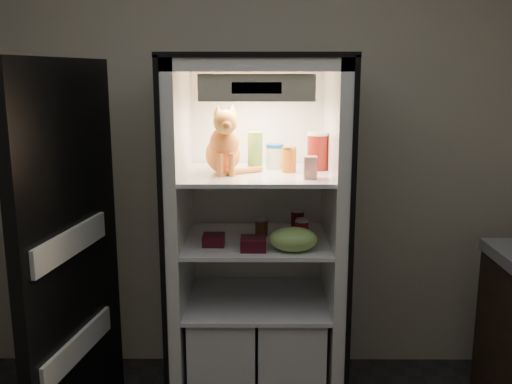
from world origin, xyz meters
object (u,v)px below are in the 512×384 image
berry_box_right (253,244)px  mayo_tub (275,156)px  cream_carton (310,167)px  grape_bag (294,239)px  refrigerator (257,262)px  pepper_jar (318,151)px  soda_can_c (302,233)px  condiment_jar (261,227)px  tabby_cat (224,147)px  berry_box_left (214,240)px  parmesan_shaker (255,151)px  salsa_jar (289,159)px  soda_can_a (298,223)px  soda_can_b (302,229)px

berry_box_right → mayo_tub: bearing=69.7°
cream_carton → grape_bag: cream_carton is taller
mayo_tub → grape_bag: mayo_tub is taller
refrigerator → pepper_jar: (0.32, 0.02, 0.60)m
mayo_tub → grape_bag: (0.08, -0.32, -0.36)m
cream_carton → soda_can_c: cream_carton is taller
refrigerator → soda_can_c: (0.22, -0.17, 0.21)m
condiment_jar → berry_box_right: (-0.04, -0.25, -0.01)m
tabby_cat → berry_box_left: (-0.05, -0.09, -0.45)m
soda_can_c → berry_box_right: (-0.24, -0.08, -0.03)m
cream_carton → berry_box_right: 0.46m
parmesan_shaker → grape_bag: parmesan_shaker is taller
parmesan_shaker → soda_can_c: bearing=-33.3°
tabby_cat → berry_box_left: size_ratio=3.25×
soda_can_c → pepper_jar: bearing=64.3°
grape_bag → berry_box_right: 0.20m
parmesan_shaker → berry_box_right: bearing=-91.7°
salsa_jar → pepper_jar: pepper_jar is taller
parmesan_shaker → soda_can_c: (0.23, -0.15, -0.39)m
mayo_tub → salsa_jar: bearing=-56.7°
salsa_jar → cream_carton: 0.20m
soda_can_a → tabby_cat: bearing=-165.2°
pepper_jar → parmesan_shaker: bearing=-173.0°
soda_can_b → soda_can_c: (-0.01, -0.11, 0.01)m
salsa_jar → pepper_jar: (0.15, 0.08, 0.03)m
soda_can_c → condiment_jar: size_ratio=1.39×
cream_carton → soda_can_c: 0.35m
refrigerator → salsa_jar: refrigerator is taller
grape_bag → soda_can_b: bearing=74.9°
tabby_cat → soda_can_c: bearing=-22.2°
soda_can_c → berry_box_left: bearing=-179.9°
refrigerator → berry_box_left: refrigerator is taller
pepper_jar → soda_can_b: pepper_jar is taller
salsa_jar → berry_box_right: size_ratio=1.05×
soda_can_b → condiment_jar: 0.22m
soda_can_b → refrigerator: bearing=165.0°
tabby_cat → pepper_jar: (0.48, 0.10, -0.03)m
condiment_jar → mayo_tub: bearing=35.8°
parmesan_shaker → tabby_cat: bearing=-157.4°
berry_box_right → cream_carton: bearing=4.1°
salsa_jar → grape_bag: bearing=-85.8°
parmesan_shaker → cream_carton: (0.26, -0.21, -0.05)m
mayo_tub → soda_can_a: bearing=-15.2°
soda_can_b → condiment_jar: size_ratio=1.20×
soda_can_b → grape_bag: grape_bag is taller
soda_can_b → grape_bag: (-0.05, -0.20, 0.00)m
refrigerator → berry_box_left: bearing=-141.4°
soda_can_c → berry_box_left: (-0.44, -0.00, -0.04)m
tabby_cat → refrigerator: bearing=17.4°
parmesan_shaker → salsa_jar: size_ratio=1.54×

